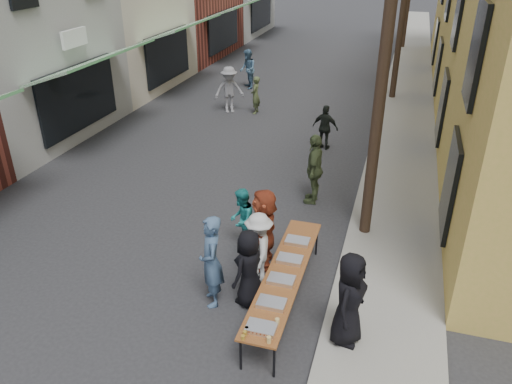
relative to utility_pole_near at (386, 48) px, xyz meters
The scene contains 24 objects.
ground 6.91m from the utility_pole_near, 145.10° to the right, with size 120.00×120.00×0.00m, color #28282B.
sidewalk 12.82m from the utility_pole_near, 86.66° to the left, with size 2.20×60.00×0.10m, color gray.
utility_pole_near is the anchor object (origin of this frame).
serving_table 5.06m from the utility_pole_near, 112.14° to the right, with size 0.70×4.00×0.75m.
catering_tray_sausage 6.17m from the utility_pole_near, 104.89° to the right, with size 0.50×0.33×0.08m, color maroon.
catering_tray_foil_b 5.68m from the utility_pole_near, 107.11° to the right, with size 0.50×0.33×0.08m, color #B2B2B7.
catering_tray_buns 5.20m from the utility_pole_near, 110.36° to the right, with size 0.50×0.33×0.08m, color tan.
catering_tray_foil_d 4.77m from the utility_pole_near, 115.02° to the right, with size 0.50×0.33×0.08m, color #B2B2B7.
catering_tray_buns_end 4.41m from the utility_pole_near, 122.17° to the right, with size 0.50×0.33×0.08m, color tan.
condiment_jar_a 6.45m from the utility_pole_near, 106.36° to the right, with size 0.07×0.07×0.08m, color #A57F26.
condiment_jar_b 6.37m from the utility_pole_near, 106.67° to the right, with size 0.07×0.07×0.08m, color #A57F26.
condiment_jar_c 6.30m from the utility_pole_near, 107.00° to the right, with size 0.07×0.07×0.08m, color #A57F26.
cup_stack 6.32m from the utility_pole_near, 102.01° to the right, with size 0.08×0.08×0.12m, color tan.
guest_front_a 5.30m from the utility_pole_near, 120.92° to the right, with size 0.79×0.52×1.63m, color black.
guest_front_b 5.62m from the utility_pole_near, 127.29° to the right, with size 0.71×0.46×1.93m, color #415D7F.
guest_front_c 4.84m from the utility_pole_near, 151.54° to the right, with size 0.74×0.58×1.53m, color teal.
guest_front_d 4.89m from the utility_pole_near, 128.23° to the right, with size 1.03×0.59×1.59m, color silver.
guest_front_e 4.06m from the utility_pole_near, 139.52° to the left, with size 1.15×0.48×1.96m, color #495833.
guest_queue_back 4.54m from the utility_pole_near, 136.06° to the right, with size 1.73×0.55×1.86m, color #9A3C21.
server 5.22m from the utility_pole_near, 89.26° to the right, with size 0.87×0.57×1.79m, color black.
passerby_left 10.92m from the utility_pole_near, 128.26° to the left, with size 1.22×0.70×1.89m, color gray.
passerby_mid 6.69m from the utility_pole_near, 110.14° to the left, with size 0.91×0.38×1.55m, color black.
passerby_right 10.52m from the utility_pole_near, 122.70° to the left, with size 0.56×0.37×1.53m, color #495632.
passerby_far 14.10m from the utility_pole_near, 119.82° to the left, with size 0.89×0.70×1.84m, color #4B7191.
Camera 1 is at (4.77, -7.82, 6.55)m, focal length 35.00 mm.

